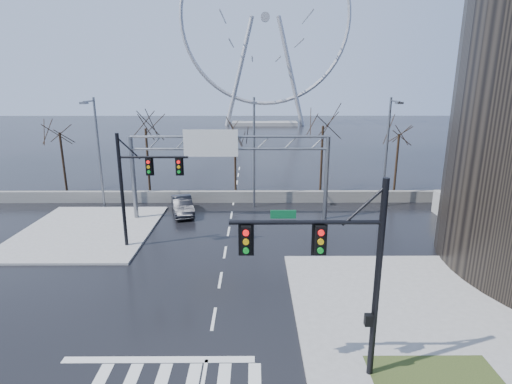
{
  "coord_description": "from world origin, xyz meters",
  "views": [
    {
      "loc": [
        1.98,
        -17.22,
        11.09
      ],
      "look_at": [
        2.12,
        8.96,
        4.0
      ],
      "focal_mm": 28.0,
      "sensor_mm": 36.0,
      "label": 1
    }
  ],
  "objects_px": {
    "signal_mast_far": "(138,180)",
    "car": "(182,205)",
    "sign_gantry": "(225,159)",
    "ferris_wheel": "(265,25)",
    "signal_mast_near": "(342,263)"
  },
  "relations": [
    {
      "from": "signal_mast_far",
      "to": "car",
      "type": "height_order",
      "value": "signal_mast_far"
    },
    {
      "from": "sign_gantry",
      "to": "car",
      "type": "distance_m",
      "value": 6.08
    },
    {
      "from": "signal_mast_far",
      "to": "ferris_wheel",
      "type": "relative_size",
      "value": 0.16
    },
    {
      "from": "sign_gantry",
      "to": "car",
      "type": "bearing_deg",
      "value": 160.28
    },
    {
      "from": "ferris_wheel",
      "to": "car",
      "type": "distance_m",
      "value": 83.14
    },
    {
      "from": "sign_gantry",
      "to": "signal_mast_near",
      "type": "bearing_deg",
      "value": -73.81
    },
    {
      "from": "sign_gantry",
      "to": "signal_mast_far",
      "type": "bearing_deg",
      "value": -132.47
    },
    {
      "from": "signal_mast_far",
      "to": "ferris_wheel",
      "type": "height_order",
      "value": "ferris_wheel"
    },
    {
      "from": "signal_mast_near",
      "to": "sign_gantry",
      "type": "xyz_separation_m",
      "value": [
        -5.52,
        19.0,
        0.31
      ]
    },
    {
      "from": "signal_mast_near",
      "to": "car",
      "type": "relative_size",
      "value": 1.69
    },
    {
      "from": "car",
      "to": "signal_mast_far",
      "type": "bearing_deg",
      "value": -117.52
    },
    {
      "from": "ferris_wheel",
      "to": "sign_gantry",
      "type": "bearing_deg",
      "value": -93.84
    },
    {
      "from": "car",
      "to": "sign_gantry",
      "type": "bearing_deg",
      "value": -35.5
    },
    {
      "from": "signal_mast_near",
      "to": "ferris_wheel",
      "type": "distance_m",
      "value": 101.29
    },
    {
      "from": "signal_mast_far",
      "to": "car",
      "type": "distance_m",
      "value": 8.59
    }
  ]
}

